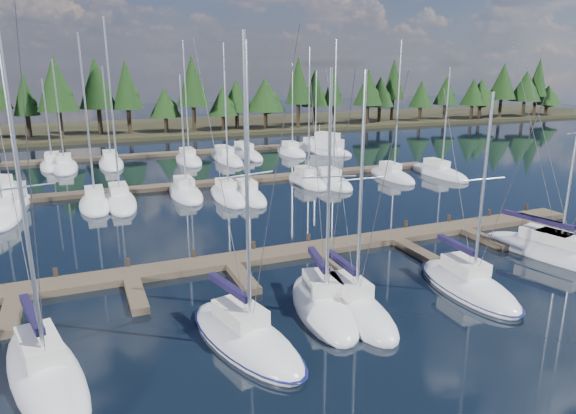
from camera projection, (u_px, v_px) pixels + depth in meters
name	position (u px, v px, depth m)	size (l,w,h in m)	color
ground	(256.00, 207.00, 45.27)	(260.00, 260.00, 0.00)	black
far_shore	(154.00, 128.00, 98.56)	(220.00, 30.00, 0.60)	#312E1B
main_dock	(319.00, 251.00, 33.97)	(44.00, 6.13, 0.90)	brown
back_docks	(204.00, 166.00, 62.63)	(50.00, 21.80, 0.40)	brown
front_sailboat_0	(45.00, 373.00, 20.45)	(4.53, 9.50, 14.52)	silver
front_sailboat_1	(245.00, 337.00, 23.13)	(4.85, 8.88, 14.23)	silver
front_sailboat_2	(324.00, 305.00, 26.26)	(4.40, 8.24, 12.84)	silver
front_sailboat_3	(352.00, 307.00, 26.01)	(2.80, 7.66, 12.75)	silver
front_sailboat_4	(468.00, 285.00, 28.56)	(3.40, 8.04, 11.66)	silver
front_sailboat_5	(565.00, 256.00, 32.83)	(4.84, 9.41, 13.32)	silver
front_sailboat_6	(551.00, 252.00, 33.59)	(5.20, 9.91, 14.84)	silver
back_sailboat_rows	(217.00, 171.00, 58.88)	(46.30, 32.34, 16.72)	silver
motor_yacht_right	(325.00, 149.00, 72.83)	(6.73, 10.02, 4.78)	silver
tree_line	(159.00, 93.00, 87.91)	(185.96, 12.27, 13.54)	black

